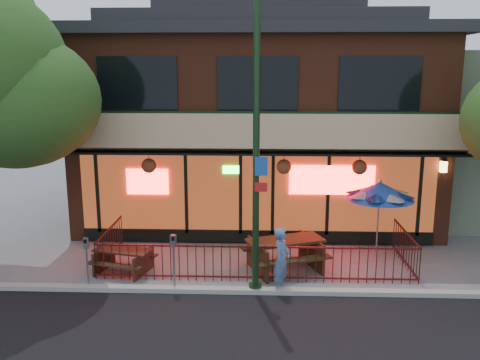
{
  "coord_description": "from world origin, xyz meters",
  "views": [
    {
      "loc": [
        0.07,
        -12.17,
        5.39
      ],
      "look_at": [
        -0.47,
        2.0,
        2.32
      ],
      "focal_mm": 38.0,
      "sensor_mm": 36.0,
      "label": 1
    }
  ],
  "objects_px": {
    "patio_umbrella": "(380,191)",
    "parking_meter_near": "(174,253)",
    "pedestrian": "(282,260)",
    "street_light": "(256,167)",
    "picnic_table_right": "(285,250)",
    "parking_meter_far": "(87,254)",
    "picnic_table_left": "(123,257)"
  },
  "relations": [
    {
      "from": "parking_meter_far",
      "to": "picnic_table_right",
      "type": "bearing_deg",
      "value": 15.93
    },
    {
      "from": "picnic_table_left",
      "to": "parking_meter_near",
      "type": "xyz_separation_m",
      "value": [
        1.58,
        -1.1,
        0.55
      ]
    },
    {
      "from": "patio_umbrella",
      "to": "parking_meter_far",
      "type": "distance_m",
      "value": 8.35
    },
    {
      "from": "patio_umbrella",
      "to": "picnic_table_left",
      "type": "bearing_deg",
      "value": -166.72
    },
    {
      "from": "picnic_table_right",
      "to": "parking_meter_near",
      "type": "distance_m",
      "value": 3.19
    },
    {
      "from": "pedestrian",
      "to": "parking_meter_far",
      "type": "relative_size",
      "value": 1.22
    },
    {
      "from": "picnic_table_right",
      "to": "patio_umbrella",
      "type": "relative_size",
      "value": 1.09
    },
    {
      "from": "parking_meter_near",
      "to": "parking_meter_far",
      "type": "distance_m",
      "value": 2.18
    },
    {
      "from": "street_light",
      "to": "pedestrian",
      "type": "bearing_deg",
      "value": 4.72
    },
    {
      "from": "patio_umbrella",
      "to": "parking_meter_near",
      "type": "relative_size",
      "value": 1.57
    },
    {
      "from": "picnic_table_left",
      "to": "patio_umbrella",
      "type": "bearing_deg",
      "value": 13.28
    },
    {
      "from": "street_light",
      "to": "patio_umbrella",
      "type": "xyz_separation_m",
      "value": [
        3.6,
        2.8,
        -1.2
      ]
    },
    {
      "from": "patio_umbrella",
      "to": "parking_meter_near",
      "type": "height_order",
      "value": "patio_umbrella"
    },
    {
      "from": "picnic_table_left",
      "to": "pedestrian",
      "type": "xyz_separation_m",
      "value": [
        4.24,
        -1.05,
        0.39
      ]
    },
    {
      "from": "picnic_table_right",
      "to": "parking_meter_near",
      "type": "height_order",
      "value": "parking_meter_near"
    },
    {
      "from": "parking_meter_near",
      "to": "patio_umbrella",
      "type": "bearing_deg",
      "value": 26.49
    },
    {
      "from": "picnic_table_left",
      "to": "picnic_table_right",
      "type": "height_order",
      "value": "picnic_table_right"
    },
    {
      "from": "parking_meter_near",
      "to": "pedestrian",
      "type": "bearing_deg",
      "value": 1.08
    },
    {
      "from": "picnic_table_right",
      "to": "parking_meter_far",
      "type": "height_order",
      "value": "parking_meter_far"
    },
    {
      "from": "street_light",
      "to": "pedestrian",
      "type": "distance_m",
      "value": 2.42
    },
    {
      "from": "pedestrian",
      "to": "street_light",
      "type": "bearing_deg",
      "value": 115.86
    },
    {
      "from": "picnic_table_left",
      "to": "parking_meter_near",
      "type": "bearing_deg",
      "value": -34.86
    },
    {
      "from": "street_light",
      "to": "picnic_table_right",
      "type": "height_order",
      "value": "street_light"
    },
    {
      "from": "street_light",
      "to": "parking_meter_far",
      "type": "xyz_separation_m",
      "value": [
        -4.2,
        0.0,
        -2.24
      ]
    },
    {
      "from": "picnic_table_left",
      "to": "picnic_table_right",
      "type": "relative_size",
      "value": 0.71
    },
    {
      "from": "picnic_table_left",
      "to": "parking_meter_far",
      "type": "xyz_separation_m",
      "value": [
        -0.6,
        -1.1,
        0.48
      ]
    },
    {
      "from": "picnic_table_right",
      "to": "parking_meter_near",
      "type": "xyz_separation_m",
      "value": [
        -2.82,
        -1.43,
        0.4
      ]
    },
    {
      "from": "picnic_table_left",
      "to": "parking_meter_near",
      "type": "distance_m",
      "value": 2.0
    },
    {
      "from": "pedestrian",
      "to": "parking_meter_far",
      "type": "distance_m",
      "value": 4.84
    },
    {
      "from": "picnic_table_left",
      "to": "pedestrian",
      "type": "height_order",
      "value": "pedestrian"
    },
    {
      "from": "street_light",
      "to": "patio_umbrella",
      "type": "height_order",
      "value": "street_light"
    },
    {
      "from": "picnic_table_left",
      "to": "parking_meter_far",
      "type": "relative_size",
      "value": 1.32
    }
  ]
}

